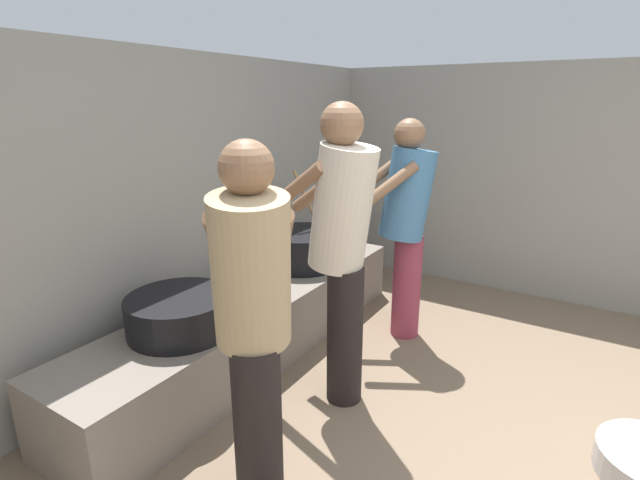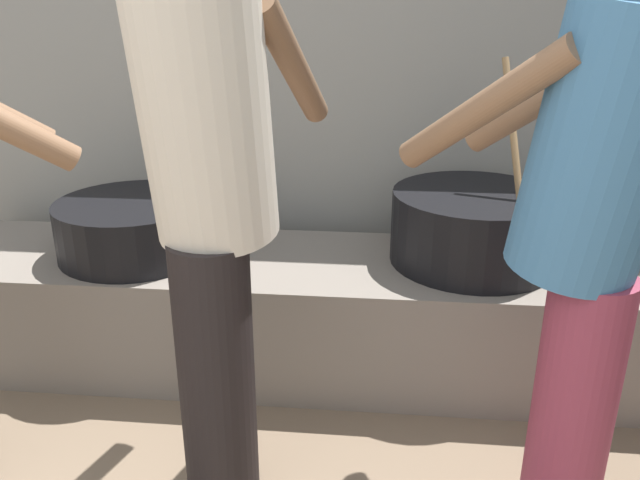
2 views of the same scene
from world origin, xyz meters
TOP-DOWN VIEW (x-y plane):
  - block_enclosure_rear at (0.00, 2.59)m, footprint 5.73×0.20m
  - block_enclosure_right at (2.76, 0.00)m, footprint 0.20×5.38m
  - hearth_ledge at (0.62, 2.07)m, footprint 2.76×0.60m
  - cooking_pot_main at (1.24, 2.11)m, footprint 0.59×0.59m
  - cooking_pot_secondary at (0.00, 2.07)m, footprint 0.57×0.57m
  - cook_in_blue_shirt at (1.38, 1.34)m, footprint 0.69×0.68m
  - cook_in_cream_shirt at (0.50, 1.35)m, footprint 0.43×0.72m
  - cook_in_tan_shirt at (-0.30, 1.29)m, footprint 0.70×0.66m

SIDE VIEW (x-z plane):
  - hearth_ledge at x=0.62m, z-range 0.00..0.44m
  - cooking_pot_secondary at x=0.00m, z-range 0.44..0.64m
  - cooking_pot_main at x=1.24m, z-range 0.21..0.93m
  - cook_in_tan_shirt at x=-0.30m, z-range 0.11..1.63m
  - cook_in_blue_shirt at x=1.38m, z-range 0.11..1.65m
  - cook_in_cream_shirt at x=0.50m, z-range 0.12..1.77m
  - block_enclosure_rear at x=0.00m, z-range 0.00..1.95m
  - block_enclosure_right at x=2.76m, z-range 0.00..1.95m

